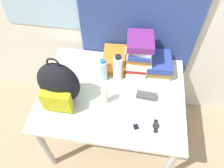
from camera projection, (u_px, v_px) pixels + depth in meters
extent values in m
cube|color=beige|center=(112.00, 93.00, 1.69)|extent=(1.10, 0.85, 0.03)
cylinder|color=#B2B2B7|center=(45.00, 148.00, 1.79)|extent=(0.05, 0.05, 0.69)
cylinder|color=#B2B2B7|center=(168.00, 167.00, 1.69)|extent=(0.05, 0.05, 0.69)
cylinder|color=#B2B2B7|center=(70.00, 79.00, 2.24)|extent=(0.05, 0.05, 0.69)
cylinder|color=#B2B2B7|center=(167.00, 91.00, 2.15)|extent=(0.05, 0.05, 0.69)
ellipsoid|color=black|center=(59.00, 83.00, 1.49)|extent=(0.29, 0.17, 0.37)
cube|color=#B2AD19|center=(57.00, 102.00, 1.49)|extent=(0.21, 0.06, 0.17)
torus|color=black|center=(53.00, 63.00, 1.33)|extent=(0.09, 0.01, 0.09)
cube|color=orange|center=(115.00, 64.00, 1.83)|extent=(0.22, 0.23, 0.04)
cube|color=orange|center=(114.00, 60.00, 1.80)|extent=(0.19, 0.24, 0.03)
cube|color=orange|center=(114.00, 57.00, 1.77)|extent=(0.20, 0.28, 0.06)
cube|color=silver|center=(137.00, 67.00, 1.80)|extent=(0.16, 0.25, 0.05)
cube|color=red|center=(137.00, 62.00, 1.77)|extent=(0.19, 0.23, 0.04)
cube|color=silver|center=(139.00, 59.00, 1.73)|extent=(0.20, 0.24, 0.06)
cube|color=orange|center=(139.00, 54.00, 1.68)|extent=(0.16, 0.20, 0.05)
cube|color=navy|center=(139.00, 49.00, 1.66)|extent=(0.17, 0.26, 0.04)
cube|color=silver|center=(140.00, 45.00, 1.63)|extent=(0.20, 0.22, 0.04)
cube|color=#6B2370|center=(141.00, 41.00, 1.59)|extent=(0.21, 0.24, 0.05)
cube|color=silver|center=(158.00, 70.00, 1.80)|extent=(0.19, 0.26, 0.02)
cube|color=olive|center=(158.00, 66.00, 1.77)|extent=(0.22, 0.24, 0.06)
cube|color=navy|center=(159.00, 61.00, 1.73)|extent=(0.21, 0.25, 0.05)
cylinder|color=silver|center=(103.00, 71.00, 1.68)|extent=(0.06, 0.06, 0.19)
cylinder|color=#286BB7|center=(103.00, 61.00, 1.60)|extent=(0.04, 0.04, 0.02)
cylinder|color=white|center=(118.00, 68.00, 1.68)|extent=(0.07, 0.07, 0.22)
cylinder|color=black|center=(118.00, 57.00, 1.58)|extent=(0.05, 0.05, 0.02)
cylinder|color=white|center=(105.00, 96.00, 1.56)|extent=(0.05, 0.05, 0.15)
cylinder|color=white|center=(104.00, 89.00, 1.50)|extent=(0.03, 0.03, 0.02)
cube|color=#B7BCC6|center=(136.00, 127.00, 1.48)|extent=(0.08, 0.10, 0.02)
cube|color=black|center=(136.00, 127.00, 1.47)|extent=(0.05, 0.05, 0.00)
cube|color=#47474C|center=(146.00, 96.00, 1.63)|extent=(0.15, 0.06, 0.04)
cube|color=black|center=(156.00, 126.00, 1.49)|extent=(0.03, 0.10, 0.00)
cylinder|color=#232328|center=(156.00, 126.00, 1.49)|extent=(0.05, 0.05, 0.01)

